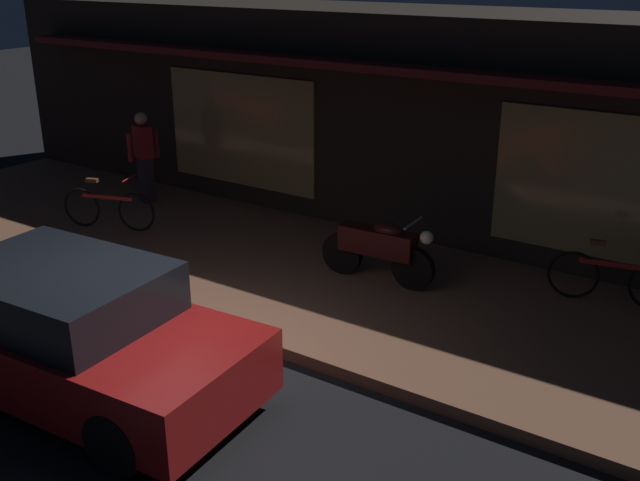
{
  "coord_description": "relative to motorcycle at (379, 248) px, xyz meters",
  "views": [
    {
      "loc": [
        5.18,
        -4.98,
        4.36
      ],
      "look_at": [
        0.24,
        2.4,
        0.95
      ],
      "focal_mm": 41.16,
      "sensor_mm": 36.0,
      "label": 1
    }
  ],
  "objects": [
    {
      "name": "ground_plane",
      "position": [
        -0.64,
        -3.28,
        -0.65
      ],
      "size": [
        60.0,
        60.0,
        0.0
      ],
      "primitive_type": "plane",
      "color": "black"
    },
    {
      "name": "sidewalk_slab",
      "position": [
        -0.64,
        -0.28,
        -0.57
      ],
      "size": [
        18.0,
        4.0,
        0.15
      ],
      "primitive_type": "cube",
      "color": "brown",
      "rests_on": "ground_plane"
    },
    {
      "name": "storefront_building",
      "position": [
        -0.64,
        3.11,
        1.16
      ],
      "size": [
        18.0,
        3.3,
        3.6
      ],
      "color": "black",
      "rests_on": "ground_plane"
    },
    {
      "name": "motorcycle",
      "position": [
        0.0,
        0.0,
        0.0
      ],
      "size": [
        1.7,
        0.55,
        0.97
      ],
      "color": "black",
      "rests_on": "sidewalk_slab"
    },
    {
      "name": "bicycle_parked",
      "position": [
        -4.79,
        -0.63,
        -0.14
      ],
      "size": [
        1.58,
        0.64,
        0.91
      ],
      "color": "black",
      "rests_on": "sidewalk_slab"
    },
    {
      "name": "bicycle_extra",
      "position": [
        2.88,
        1.05,
        -0.14
      ],
      "size": [
        1.63,
        0.48,
        0.91
      ],
      "color": "black",
      "rests_on": "sidewalk_slab"
    },
    {
      "name": "person_photographer",
      "position": [
        -5.33,
        0.74,
        0.38
      ],
      "size": [
        0.43,
        0.61,
        1.67
      ],
      "color": "#28232D",
      "rests_on": "sidewalk_slab"
    },
    {
      "name": "parked_car_across",
      "position": [
        -1.46,
        -4.03,
        0.06
      ],
      "size": [
        4.2,
        2.01,
        1.42
      ],
      "color": "black",
      "rests_on": "ground_plane"
    }
  ]
}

